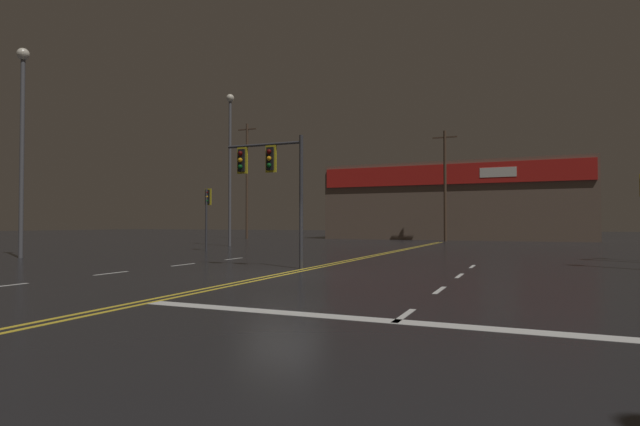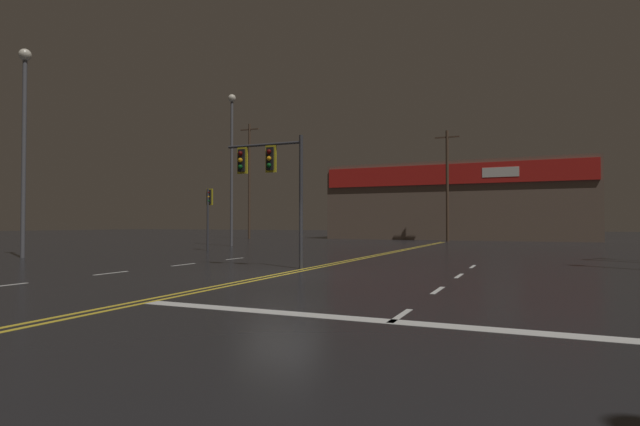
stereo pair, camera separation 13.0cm
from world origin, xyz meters
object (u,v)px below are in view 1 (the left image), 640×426
at_px(traffic_signal_corner_northwest, 207,205).
at_px(streetlight_far_left, 22,124).
at_px(traffic_signal_median, 269,170).
at_px(streetlight_near_right, 230,151).

height_order(traffic_signal_corner_northwest, streetlight_far_left, streetlight_far_left).
relative_size(traffic_signal_median, traffic_signal_corner_northwest, 1.29).
relative_size(traffic_signal_median, streetlight_near_right, 0.44).
distance_m(traffic_signal_median, streetlight_near_right, 18.39).
bearing_deg(traffic_signal_median, streetlight_far_left, -179.52).
relative_size(traffic_signal_median, streetlight_far_left, 0.48).
relative_size(traffic_signal_corner_northwest, streetlight_far_left, 0.38).
distance_m(streetlight_near_right, streetlight_far_left, 14.56).
distance_m(traffic_signal_median, streetlight_far_left, 13.37).
height_order(traffic_signal_median, streetlight_far_left, streetlight_far_left).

